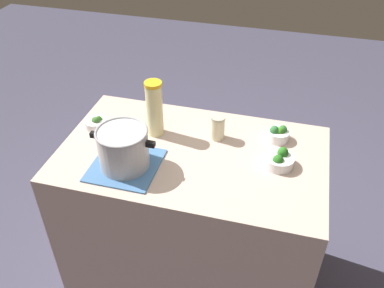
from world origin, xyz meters
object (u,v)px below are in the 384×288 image
Objects in this scene: mason_jar at (218,127)px; broccoli_bowl_center at (280,160)px; broccoli_bowl_back at (278,134)px; cooking_pot at (123,148)px; lemonade_pitcher at (154,108)px; broccoli_bowl_front at (96,123)px.

mason_jar is 0.94× the size of broccoli_bowl_center.
mason_jar is at bearing 12.30° from broccoli_bowl_back.
lemonade_pitcher is at bearing -100.27° from cooking_pot.
lemonade_pitcher is at bearing -174.55° from broccoli_bowl_front.
broccoli_bowl_center is at bearing 97.23° from broccoli_bowl_back.
mason_jar is 1.19× the size of broccoli_bowl_back.
broccoli_bowl_front is at bearing 5.45° from lemonade_pitcher.
mason_jar is (-0.31, -0.04, -0.08)m from lemonade_pitcher.
broccoli_bowl_front is (0.26, -0.25, -0.08)m from cooking_pot.
cooking_pot reaches higher than broccoli_bowl_back.
broccoli_bowl_center is (-0.94, 0.07, 0.01)m from broccoli_bowl_front.
lemonade_pitcher reaches higher than broccoli_bowl_front.
broccoli_bowl_back is at bearing -167.70° from mason_jar.
broccoli_bowl_front is 0.93m from broccoli_bowl_back.
cooking_pot is 2.82× the size of broccoli_bowl_back.
lemonade_pitcher is 2.29× the size of mason_jar.
broccoli_bowl_front is at bearing 8.19° from broccoli_bowl_back.
mason_jar is (-0.36, -0.32, -0.04)m from cooking_pot.
lemonade_pitcher is 0.62m from broccoli_bowl_back.
broccoli_bowl_center is 0.20m from broccoli_bowl_back.
cooking_pot is at bearing 79.73° from lemonade_pitcher.
mason_jar reaches higher than broccoli_bowl_center.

